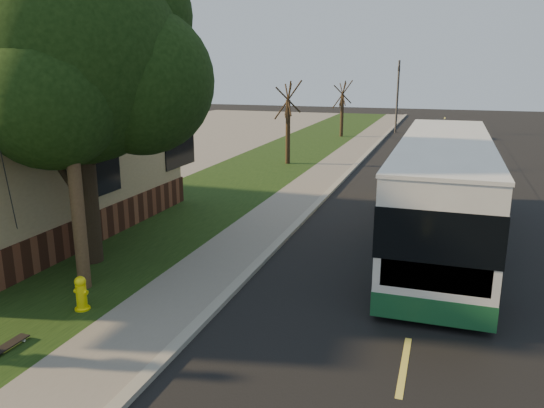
{
  "coord_description": "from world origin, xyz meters",
  "views": [
    {
      "loc": [
        4.4,
        -8.45,
        5.01
      ],
      "look_at": [
        0.14,
        4.39,
        1.5
      ],
      "focal_mm": 35.0,
      "sensor_mm": 36.0,
      "label": 1
    }
  ],
  "objects": [
    {
      "name": "leafy_tree",
      "position": [
        -4.17,
        2.65,
        5.17
      ],
      "size": [
        6.3,
        6.0,
        7.8
      ],
      "color": "black",
      "rests_on": "grass_verge"
    },
    {
      "name": "transit_bus",
      "position": [
        4.38,
        7.04,
        1.63
      ],
      "size": [
        2.61,
        11.3,
        3.06
      ],
      "color": "silver",
      "rests_on": "ground"
    },
    {
      "name": "grass_verge",
      "position": [
        -4.5,
        10.0,
        0.04
      ],
      "size": [
        5.0,
        80.0,
        0.07
      ],
      "primitive_type": "cube",
      "color": "black",
      "rests_on": "ground"
    },
    {
      "name": "traffic_signal",
      "position": [
        0.5,
        34.0,
        3.16
      ],
      "size": [
        0.18,
        0.22,
        5.5
      ],
      "color": "#2D2D30",
      "rests_on": "ground"
    },
    {
      "name": "distant_car",
      "position": [
        3.86,
        31.49,
        0.71
      ],
      "size": [
        1.77,
        4.22,
        1.43
      ],
      "primitive_type": "imported",
      "rotation": [
        0.0,
        0.0,
        -0.02
      ],
      "color": "black",
      "rests_on": "ground"
    },
    {
      "name": "curb",
      "position": [
        0.0,
        10.0,
        0.06
      ],
      "size": [
        0.25,
        80.0,
        0.12
      ],
      "primitive_type": "cube",
      "color": "gray",
      "rests_on": "ground"
    },
    {
      "name": "bare_tree_far",
      "position": [
        -3.0,
        30.0,
        2.0
      ],
      "size": [
        1.38,
        1.21,
        4.03
      ],
      "color": "black",
      "rests_on": "grass_verge"
    },
    {
      "name": "sidewalk",
      "position": [
        -1.0,
        10.0,
        0.04
      ],
      "size": [
        2.0,
        80.0,
        0.08
      ],
      "primitive_type": "cube",
      "color": "slate",
      "rests_on": "ground"
    },
    {
      "name": "bare_tree_near",
      "position": [
        -3.5,
        18.0,
        2.15
      ],
      "size": [
        1.38,
        1.21,
        4.31
      ],
      "color": "black",
      "rests_on": "grass_verge"
    },
    {
      "name": "road",
      "position": [
        4.0,
        10.0,
        0.01
      ],
      "size": [
        8.0,
        80.0,
        0.01
      ],
      "primitive_type": "cube",
      "color": "black",
      "rests_on": "ground"
    },
    {
      "name": "dumpster",
      "position": [
        -8.26,
        3.63,
        0.77
      ],
      "size": [
        1.81,
        1.52,
        1.46
      ],
      "color": "black",
      "rests_on": "building_lot"
    },
    {
      "name": "skateboard_main",
      "position": [
        -2.84,
        -1.79,
        0.13
      ],
      "size": [
        0.23,
        0.88,
        0.08
      ],
      "color": "black",
      "rests_on": "grass_verge"
    },
    {
      "name": "ground",
      "position": [
        0.0,
        0.0,
        0.0
      ],
      "size": [
        120.0,
        120.0,
        0.0
      ],
      "primitive_type": "plane",
      "color": "black",
      "rests_on": "ground"
    },
    {
      "name": "utility_pole",
      "position": [
        -3.31,
        0.99,
        4.63
      ],
      "size": [
        2.86,
        3.21,
        9.07
      ],
      "color": "#473321",
      "rests_on": "ground"
    },
    {
      "name": "building_lot",
      "position": [
        -14.5,
        10.0,
        0.02
      ],
      "size": [
        15.0,
        80.0,
        0.04
      ],
      "primitive_type": "cube",
      "color": "slate",
      "rests_on": "ground"
    },
    {
      "name": "fire_hydrant",
      "position": [
        -2.6,
        0.0,
        0.43
      ],
      "size": [
        0.32,
        0.32,
        0.74
      ],
      "color": "#FFEC0D",
      "rests_on": "grass_verge"
    }
  ]
}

